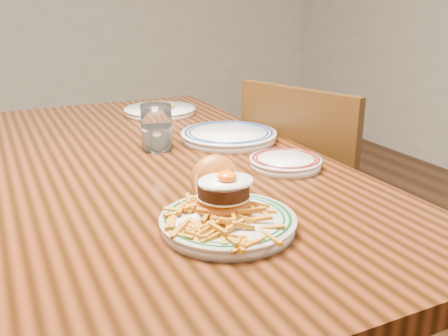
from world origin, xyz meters
name	(u,v)px	position (x,y,z in m)	size (l,w,h in m)	color
table	(156,191)	(0.00, 0.00, 0.66)	(0.85, 1.60, 0.75)	black
chair_right	(314,209)	(0.56, 0.04, 0.49)	(0.54, 0.54, 0.91)	#3C230C
main_plate	(226,210)	(-0.01, -0.44, 0.78)	(0.25, 0.27, 0.12)	silver
side_plate	(286,162)	(0.28, -0.21, 0.77)	(0.18, 0.18, 0.03)	silver
rear_plate	(229,135)	(0.26, 0.08, 0.77)	(0.28, 0.28, 0.03)	silver
water_glass	(157,130)	(0.04, 0.08, 0.81)	(0.09, 0.09, 0.13)	white
far_plate	(160,110)	(0.19, 0.50, 0.77)	(0.26, 0.26, 0.05)	silver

